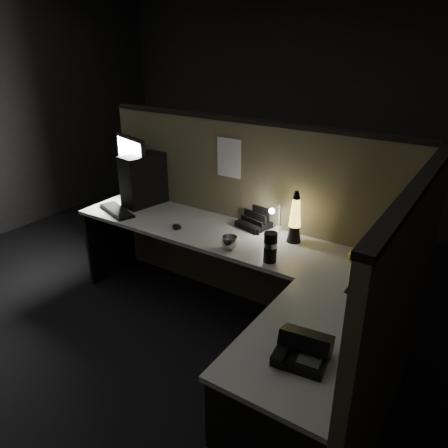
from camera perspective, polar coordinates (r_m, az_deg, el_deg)
The scene contains 17 objects.
floor at distance 3.25m, azimuth -5.73°, elevation -16.92°, with size 6.00×6.00×0.00m, color black.
room_shell at distance 2.52m, azimuth -7.24°, elevation 12.31°, with size 6.00×6.00×6.00m.
partition_back at distance 3.51m, azimuth 3.30°, elevation 0.87°, with size 2.66×0.06×1.50m, color brown.
partition_right at distance 2.41m, azimuth 21.27°, elevation -12.45°, with size 0.06×1.66×1.50m, color brown.
desk at distance 2.98m, azimuth -0.41°, elevation -7.11°, with size 2.60×1.60×0.73m.
pc_tower at distance 3.84m, azimuth -10.17°, elevation 5.79°, with size 0.19×0.42×0.44m, color black.
monitor at distance 3.90m, azimuth -11.96°, elevation 7.84°, with size 0.44×0.19×0.57m.
keyboard at distance 3.77m, azimuth -13.81°, elevation 1.68°, with size 0.41×0.14×0.02m, color black.
mouse at distance 3.36m, azimuth -6.20°, elevation -0.35°, with size 0.09×0.06×0.03m, color black.
clip_lamp at distance 3.25m, azimuth 6.73°, elevation 0.92°, with size 0.04×0.17×0.22m.
organizer at distance 3.38m, azimuth 3.98°, elevation 0.26°, with size 0.27×0.25×0.17m.
lava_lamp at distance 3.12m, azimuth 9.25°, elevation 0.37°, with size 0.10×0.10×0.38m.
travel_mug at distance 2.85m, azimuth 6.08°, elevation -3.05°, with size 0.09×0.09×0.21m, color black.
steel_mug at distance 3.03m, azimuth 0.77°, elevation -2.44°, with size 0.11×0.11×0.09m, color #B4B4BB.
figurine at distance 2.97m, azimuth 16.44°, elevation -3.91°, with size 0.06×0.06×0.06m, color gold.
pinned_paper at distance 3.41m, azimuth 0.65°, elevation 8.62°, with size 0.21×0.00×0.31m, color white.
desk_phone at distance 2.11m, azimuth 10.21°, elevation -15.73°, with size 0.26×0.27×0.14m.
Camera 1 is at (1.61, -1.87, 2.11)m, focal length 35.00 mm.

